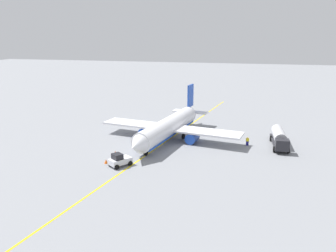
{
  "coord_description": "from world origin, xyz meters",
  "views": [
    {
      "loc": [
        63.06,
        16.28,
        20.73
      ],
      "look_at": [
        0.0,
        0.0,
        3.0
      ],
      "focal_mm": 35.67,
      "sensor_mm": 36.0,
      "label": 1
    }
  ],
  "objects_px": {
    "refueling_worker": "(247,141)",
    "safety_cone_wingtip": "(106,161)",
    "airplane": "(169,127)",
    "safety_cone_nose": "(115,152)",
    "fuel_tanker": "(279,137)",
    "pushback_tug": "(120,160)"
  },
  "relations": [
    {
      "from": "airplane",
      "to": "safety_cone_nose",
      "type": "relative_size",
      "value": 55.08
    },
    {
      "from": "fuel_tanker",
      "to": "pushback_tug",
      "type": "distance_m",
      "value": 31.16
    },
    {
      "from": "fuel_tanker",
      "to": "pushback_tug",
      "type": "bearing_deg",
      "value": -56.42
    },
    {
      "from": "fuel_tanker",
      "to": "safety_cone_nose",
      "type": "relative_size",
      "value": 19.45
    },
    {
      "from": "pushback_tug",
      "to": "safety_cone_wingtip",
      "type": "xyz_separation_m",
      "value": [
        -0.48,
        -2.64,
        -0.66
      ]
    },
    {
      "from": "safety_cone_nose",
      "to": "safety_cone_wingtip",
      "type": "distance_m",
      "value": 4.67
    },
    {
      "from": "pushback_tug",
      "to": "safety_cone_nose",
      "type": "relative_size",
      "value": 7.29
    },
    {
      "from": "airplane",
      "to": "pushback_tug",
      "type": "xyz_separation_m",
      "value": [
        15.98,
        -4.28,
        -1.66
      ]
    },
    {
      "from": "fuel_tanker",
      "to": "safety_cone_wingtip",
      "type": "relative_size",
      "value": 15.92
    },
    {
      "from": "fuel_tanker",
      "to": "pushback_tug",
      "type": "height_order",
      "value": "fuel_tanker"
    },
    {
      "from": "pushback_tug",
      "to": "fuel_tanker",
      "type": "bearing_deg",
      "value": 123.58
    },
    {
      "from": "pushback_tug",
      "to": "refueling_worker",
      "type": "height_order",
      "value": "pushback_tug"
    },
    {
      "from": "airplane",
      "to": "refueling_worker",
      "type": "height_order",
      "value": "airplane"
    },
    {
      "from": "refueling_worker",
      "to": "safety_cone_wingtip",
      "type": "distance_m",
      "value": 27.53
    },
    {
      "from": "fuel_tanker",
      "to": "refueling_worker",
      "type": "xyz_separation_m",
      "value": [
        1.1,
        -5.93,
        -0.91
      ]
    },
    {
      "from": "safety_cone_wingtip",
      "to": "safety_cone_nose",
      "type": "bearing_deg",
      "value": -175.9
    },
    {
      "from": "refueling_worker",
      "to": "pushback_tug",
      "type": "bearing_deg",
      "value": -51.15
    },
    {
      "from": "pushback_tug",
      "to": "safety_cone_nose",
      "type": "xyz_separation_m",
      "value": [
        -5.14,
        -2.97,
        -0.73
      ]
    },
    {
      "from": "fuel_tanker",
      "to": "safety_cone_wingtip",
      "type": "height_order",
      "value": "fuel_tanker"
    },
    {
      "from": "airplane",
      "to": "refueling_worker",
      "type": "relative_size",
      "value": 18.14
    },
    {
      "from": "airplane",
      "to": "fuel_tanker",
      "type": "xyz_separation_m",
      "value": [
        -1.25,
        21.67,
        -0.94
      ]
    },
    {
      "from": "fuel_tanker",
      "to": "pushback_tug",
      "type": "xyz_separation_m",
      "value": [
        17.23,
        -25.95,
        -0.72
      ]
    }
  ]
}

